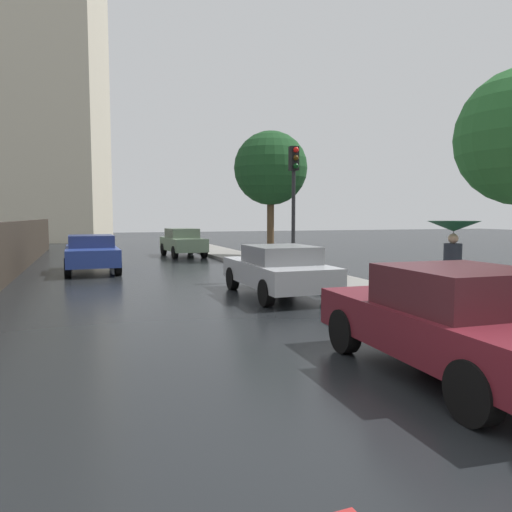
{
  "coord_description": "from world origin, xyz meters",
  "views": [
    {
      "loc": [
        -1.88,
        -3.1,
        2.09
      ],
      "look_at": [
        1.36,
        6.09,
        1.28
      ],
      "focal_mm": 33.58,
      "sensor_mm": 36.0,
      "label": 1
    }
  ],
  "objects_px": {
    "car_blue_mid_road": "(92,253)",
    "pedestrian_with_umbrella_near": "(453,239)",
    "street_tree_far": "(271,169)",
    "traffic_light": "(294,187)",
    "car_maroon_near_kerb": "(454,320)",
    "car_green_far_lane": "(183,242)",
    "car_silver_far_ahead": "(278,269)"
  },
  "relations": [
    {
      "from": "car_green_far_lane",
      "to": "street_tree_far",
      "type": "bearing_deg",
      "value": -40.92
    },
    {
      "from": "car_blue_mid_road",
      "to": "street_tree_far",
      "type": "bearing_deg",
      "value": -161.19
    },
    {
      "from": "car_maroon_near_kerb",
      "to": "car_blue_mid_road",
      "type": "height_order",
      "value": "car_maroon_near_kerb"
    },
    {
      "from": "car_green_far_lane",
      "to": "street_tree_far",
      "type": "height_order",
      "value": "street_tree_far"
    },
    {
      "from": "car_silver_far_ahead",
      "to": "traffic_light",
      "type": "distance_m",
      "value": 3.7
    },
    {
      "from": "pedestrian_with_umbrella_near",
      "to": "traffic_light",
      "type": "bearing_deg",
      "value": 106.38
    },
    {
      "from": "car_silver_far_ahead",
      "to": "car_green_far_lane",
      "type": "distance_m",
      "value": 13.13
    },
    {
      "from": "car_silver_far_ahead",
      "to": "car_green_far_lane",
      "type": "bearing_deg",
      "value": 90.12
    },
    {
      "from": "car_green_far_lane",
      "to": "pedestrian_with_umbrella_near",
      "type": "relative_size",
      "value": 2.13
    },
    {
      "from": "traffic_light",
      "to": "car_blue_mid_road",
      "type": "bearing_deg",
      "value": 141.91
    },
    {
      "from": "pedestrian_with_umbrella_near",
      "to": "street_tree_far",
      "type": "height_order",
      "value": "street_tree_far"
    },
    {
      "from": "car_blue_mid_road",
      "to": "pedestrian_with_umbrella_near",
      "type": "xyz_separation_m",
      "value": [
        7.15,
        -10.67,
        0.88
      ]
    },
    {
      "from": "traffic_light",
      "to": "street_tree_far",
      "type": "relative_size",
      "value": 0.67
    },
    {
      "from": "traffic_light",
      "to": "street_tree_far",
      "type": "bearing_deg",
      "value": 74.01
    },
    {
      "from": "pedestrian_with_umbrella_near",
      "to": "street_tree_far",
      "type": "distance_m",
      "value": 14.05
    },
    {
      "from": "traffic_light",
      "to": "car_green_far_lane",
      "type": "bearing_deg",
      "value": 98.2
    },
    {
      "from": "street_tree_far",
      "to": "traffic_light",
      "type": "bearing_deg",
      "value": -105.99
    },
    {
      "from": "car_maroon_near_kerb",
      "to": "car_silver_far_ahead",
      "type": "bearing_deg",
      "value": 89.96
    },
    {
      "from": "car_maroon_near_kerb",
      "to": "traffic_light",
      "type": "height_order",
      "value": "traffic_light"
    },
    {
      "from": "car_blue_mid_road",
      "to": "car_green_far_lane",
      "type": "relative_size",
      "value": 1.05
    },
    {
      "from": "car_blue_mid_road",
      "to": "car_green_far_lane",
      "type": "height_order",
      "value": "car_green_far_lane"
    },
    {
      "from": "car_blue_mid_road",
      "to": "car_silver_far_ahead",
      "type": "distance_m",
      "value": 8.53
    },
    {
      "from": "pedestrian_with_umbrella_near",
      "to": "car_maroon_near_kerb",
      "type": "bearing_deg",
      "value": -125.25
    },
    {
      "from": "car_maroon_near_kerb",
      "to": "car_green_far_lane",
      "type": "bearing_deg",
      "value": 91.27
    },
    {
      "from": "car_blue_mid_road",
      "to": "car_silver_far_ahead",
      "type": "bearing_deg",
      "value": 121.01
    },
    {
      "from": "car_maroon_near_kerb",
      "to": "car_silver_far_ahead",
      "type": "relative_size",
      "value": 0.99
    },
    {
      "from": "car_blue_mid_road",
      "to": "car_green_far_lane",
      "type": "distance_m",
      "value": 7.47
    },
    {
      "from": "car_blue_mid_road",
      "to": "car_silver_far_ahead",
      "type": "xyz_separation_m",
      "value": [
        4.56,
        -7.21,
        -0.03
      ]
    },
    {
      "from": "car_blue_mid_road",
      "to": "street_tree_far",
      "type": "xyz_separation_m",
      "value": [
        8.33,
        3.06,
        3.65
      ]
    },
    {
      "from": "car_maroon_near_kerb",
      "to": "car_green_far_lane",
      "type": "distance_m",
      "value": 19.77
    },
    {
      "from": "car_blue_mid_road",
      "to": "pedestrian_with_umbrella_near",
      "type": "distance_m",
      "value": 12.87
    },
    {
      "from": "car_green_far_lane",
      "to": "car_blue_mid_road",
      "type": "bearing_deg",
      "value": -131.31
    }
  ]
}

